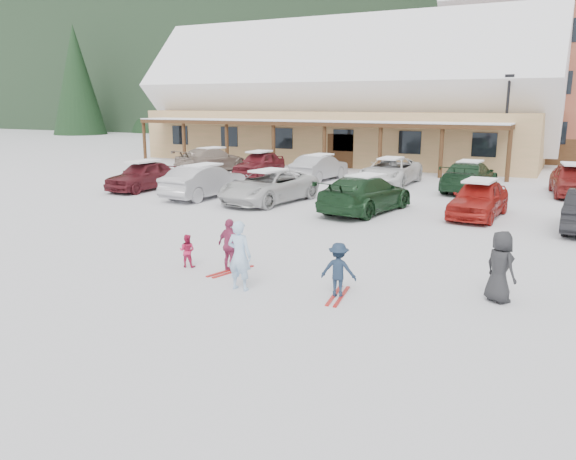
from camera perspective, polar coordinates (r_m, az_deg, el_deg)
The scene contains 25 objects.
ground at distance 14.05m, azimuth -2.95°, elevation -4.67°, with size 160.00×160.00×0.00m, color white.
forested_hillside at distance 97.96m, azimuth 24.26°, elevation 20.46°, with size 300.00×70.00×38.00m, color black.
day_lodge at distance 42.57m, azimuth 5.37°, elevation 12.42°, with size 29.12×12.50×10.38m.
lamp_post at distance 35.15m, azimuth 21.29°, elevation 10.45°, with size 0.50×0.25×5.77m.
conifer_0 at distance 52.94m, azimuth -11.63°, elevation 14.18°, with size 4.40×4.40×10.20m.
conifer_2 at distance 65.02m, azimuth -7.77°, elevation 15.03°, with size 5.28×5.28×12.24m.
conifer_3 at distance 55.62m, azimuth 26.84°, elevation 12.43°, with size 3.96×3.96×9.18m.
adult_skier at distance 12.85m, azimuth -4.95°, elevation -2.59°, with size 0.59×0.39×1.63m, color #A6CBF0.
toddler_red at distance 14.91m, azimuth -10.21°, elevation -2.08°, with size 0.43×0.33×0.88m, color #BD1F4A.
child_navy at distance 12.44m, azimuth 5.15°, elevation -4.07°, with size 0.80×0.46×1.23m, color #19283D.
skis_child_navy at distance 12.63m, azimuth 5.10°, elevation -6.68°, with size 0.20×1.40×0.03m, color #AE1C18.
child_magenta at distance 14.26m, azimuth -5.92°, elevation -1.59°, with size 0.81×0.34×1.37m, color #9E325A.
skis_child_magenta at distance 14.44m, azimuth -5.86°, elevation -4.17°, with size 0.20×1.40×0.03m, color #AE1C18.
bystander_dark at distance 12.88m, azimuth 20.75°, elevation -3.51°, with size 0.77×0.50×1.57m, color black.
parked_car_0 at distance 28.57m, azimuth -14.49°, elevation 5.37°, with size 1.68×4.16×1.42m, color #591920.
parked_car_1 at distance 25.72m, azimuth -8.51°, elevation 4.92°, with size 1.57×4.51×1.48m, color #A3A2A6.
parked_car_2 at distance 24.18m, azimuth -1.98°, elevation 4.45°, with size 2.31×5.01×1.39m, color silver.
parked_car_3 at distance 22.22m, azimuth 7.88°, elevation 3.66°, with size 2.03×4.99×1.45m, color #17361D.
parked_car_4 at distance 22.19m, azimuth 18.80°, elevation 3.02°, with size 1.65×4.10×1.40m, color #A91E18.
parked_car_7 at distance 35.35m, azimuth -7.76°, elevation 7.08°, with size 2.08×5.11×1.48m, color gray.
parked_car_8 at distance 33.07m, azimuth -2.94°, elevation 6.74°, with size 1.69×4.21×1.43m, color maroon.
parked_car_9 at distance 31.29m, azimuth 3.21°, elevation 6.36°, with size 1.48×4.26×1.40m, color #98989C.
parked_car_10 at distance 29.97m, azimuth 10.35°, elevation 5.88°, with size 2.32×5.02×1.40m, color silver.
parked_car_11 at distance 28.60m, azimuth 17.93°, elevation 5.21°, with size 2.04×5.02×1.46m, color #17351E.
parked_car_12 at distance 29.04m, azimuth 26.93°, elevation 4.56°, with size 1.74×4.33×1.48m, color maroon.
Camera 1 is at (6.69, -11.61, 4.23)m, focal length 35.00 mm.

